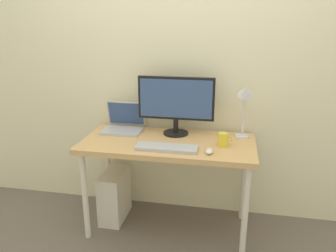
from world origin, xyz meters
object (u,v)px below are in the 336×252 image
object	(u,v)px
mouse	(209,151)
desk	(168,150)
coffee_mug	(223,140)
laptop	(124,123)
computer_tower	(115,195)
desk_lamp	(245,99)
monitor	(176,102)
keyboard	(167,148)

from	to	relation	value
mouse	desk	bearing A→B (deg)	150.19
mouse	coffee_mug	bearing A→B (deg)	61.39
laptop	mouse	size ratio (longest dim) A/B	3.56
computer_tower	coffee_mug	bearing A→B (deg)	-5.08
laptop	desk_lamp	distance (m)	0.99
mouse	computer_tower	size ratio (longest dim) A/B	0.21
desk_lamp	coffee_mug	bearing A→B (deg)	-125.04
monitor	computer_tower	distance (m)	0.95
desk	laptop	world-z (taller)	laptop
coffee_mug	desk_lamp	bearing A→B (deg)	54.96
coffee_mug	computer_tower	size ratio (longest dim) A/B	0.26
monitor	desk_lamp	bearing A→B (deg)	0.07
keyboard	mouse	world-z (taller)	mouse
desk	laptop	bearing A→B (deg)	154.96
monitor	mouse	xyz separation A→B (m)	(0.29, -0.36, -0.25)
desk_lamp	laptop	bearing A→B (deg)	179.03
desk_lamp	coffee_mug	xyz separation A→B (m)	(-0.14, -0.20, -0.26)
keyboard	computer_tower	bearing A→B (deg)	155.80
monitor	mouse	distance (m)	0.53
desk	computer_tower	xyz separation A→B (m)	(-0.47, 0.05, -0.46)
keyboard	computer_tower	world-z (taller)	keyboard
desk_lamp	keyboard	xyz separation A→B (m)	(-0.53, -0.34, -0.29)
desk	coffee_mug	distance (m)	0.43
monitor	computer_tower	xyz separation A→B (m)	(-0.50, -0.12, -0.80)
computer_tower	keyboard	bearing A→B (deg)	-24.20
desk	mouse	bearing A→B (deg)	-29.81
desk	computer_tower	distance (m)	0.66
desk	mouse	size ratio (longest dim) A/B	14.43
monitor	laptop	size ratio (longest dim) A/B	1.87
computer_tower	monitor	bearing A→B (deg)	13.55
monitor	keyboard	size ratio (longest dim) A/B	1.36
desk	computer_tower	size ratio (longest dim) A/B	3.09
mouse	coffee_mug	xyz separation A→B (m)	(0.09, 0.16, 0.03)
monitor	mouse	size ratio (longest dim) A/B	6.65
desk	coffee_mug	bearing A→B (deg)	-3.33
monitor	coffee_mug	bearing A→B (deg)	-27.49
laptop	keyboard	world-z (taller)	laptop
laptop	desk_lamp	bearing A→B (deg)	-0.97
keyboard	coffee_mug	distance (m)	0.41
desk	keyboard	distance (m)	0.19
laptop	desk_lamp	world-z (taller)	desk_lamp
computer_tower	desk_lamp	bearing A→B (deg)	6.76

